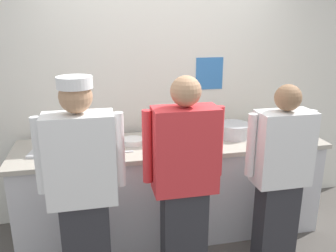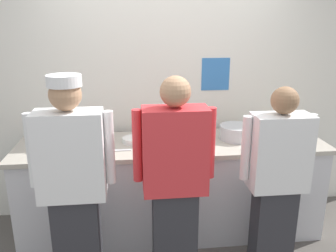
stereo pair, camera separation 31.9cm
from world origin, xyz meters
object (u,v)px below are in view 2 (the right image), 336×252
object	(u,v)px
squeeze_bottle_secondary	(178,138)
deli_cup	(164,137)
chefs_knife	(113,150)
plate_stack_rear	(198,142)
chef_center	(175,181)
chef_near_left	(73,184)
chef_far_right	(277,180)
plate_stack_front	(133,140)
mixing_bowl_steel	(237,132)
squeeze_bottle_primary	(277,134)
sheet_tray	(63,146)
ramekin_orange_sauce	(177,138)
ramekin_green_sauce	(196,134)

from	to	relation	value
squeeze_bottle_secondary	deli_cup	bearing A→B (deg)	118.48
chefs_knife	deli_cup	bearing A→B (deg)	22.34
plate_stack_rear	chefs_knife	size ratio (longest dim) A/B	0.84
chef_center	chef_near_left	bearing A→B (deg)	-179.18
chef_far_right	plate_stack_front	xyz separation A→B (m)	(-1.11, 0.71, 0.13)
chef_far_right	mixing_bowl_steel	xyz separation A→B (m)	(-0.12, 0.70, 0.17)
mixing_bowl_steel	squeeze_bottle_primary	bearing A→B (deg)	-25.02
chef_far_right	squeeze_bottle_secondary	world-z (taller)	chef_far_right
sheet_tray	ramekin_orange_sauce	size ratio (longest dim) A/B	5.90
squeeze_bottle_primary	ramekin_orange_sauce	world-z (taller)	squeeze_bottle_primary
sheet_tray	chef_near_left	bearing A→B (deg)	-74.88
chef_center	plate_stack_front	size ratio (longest dim) A/B	8.12
chef_center	ramekin_green_sauce	bearing A→B (deg)	69.36
plate_stack_front	plate_stack_rear	xyz separation A→B (m)	(0.58, -0.17, 0.02)
ramekin_orange_sauce	ramekin_green_sauce	distance (m)	0.23
chef_center	chef_far_right	distance (m)	0.82
squeeze_bottle_secondary	chefs_knife	xyz separation A→B (m)	(-0.58, 0.00, -0.10)
chef_center	ramekin_green_sauce	distance (m)	0.93
chef_center	squeeze_bottle_secondary	size ratio (longest dim) A/B	7.94
sheet_tray	chefs_knife	size ratio (longest dim) A/B	1.83
mixing_bowl_steel	squeeze_bottle_secondary	size ratio (longest dim) A/B	1.58
chefs_knife	ramekin_green_sauce	bearing A→B (deg)	21.33
plate_stack_front	squeeze_bottle_secondary	distance (m)	0.45
plate_stack_front	deli_cup	xyz separation A→B (m)	(0.29, -0.01, 0.02)
chef_center	squeeze_bottle_primary	distance (m)	1.20
chef_near_left	squeeze_bottle_primary	xyz separation A→B (m)	(1.78, 0.61, 0.12)
chef_center	sheet_tray	bearing A→B (deg)	143.28
chefs_knife	squeeze_bottle_primary	bearing A→B (deg)	1.46
chef_near_left	chef_far_right	bearing A→B (deg)	2.11
squeeze_bottle_primary	squeeze_bottle_secondary	xyz separation A→B (m)	(-0.93, -0.04, 0.01)
plate_stack_rear	chefs_knife	distance (m)	0.77
squeeze_bottle_secondary	deli_cup	distance (m)	0.23
deli_cup	chefs_knife	size ratio (longest dim) A/B	0.33
chef_center	plate_stack_rear	world-z (taller)	chef_center
chef_center	ramekin_orange_sauce	distance (m)	0.79
chef_center	chefs_knife	world-z (taller)	chef_center
chef_near_left	plate_stack_front	bearing A→B (deg)	60.02
chef_center	squeeze_bottle_secondary	world-z (taller)	chef_center
sheet_tray	squeeze_bottle_secondary	world-z (taller)	squeeze_bottle_secondary
squeeze_bottle_primary	squeeze_bottle_secondary	size ratio (longest dim) A/B	0.92
plate_stack_front	chef_far_right	bearing A→B (deg)	-32.72
mixing_bowl_steel	ramekin_green_sauce	size ratio (longest dim) A/B	3.38
chef_near_left	squeeze_bottle_primary	size ratio (longest dim) A/B	8.76
plate_stack_rear	ramekin_orange_sauce	size ratio (longest dim) A/B	2.70
mixing_bowl_steel	chef_far_right	bearing A→B (deg)	-80.50
chef_center	ramekin_orange_sauce	size ratio (longest dim) A/B	19.67
chef_center	plate_stack_rear	size ratio (longest dim) A/B	7.27
chef_near_left	sheet_tray	world-z (taller)	chef_near_left
chef_far_right	plate_stack_rear	bearing A→B (deg)	134.16
plate_stack_front	squeeze_bottle_primary	bearing A→B (deg)	-7.15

